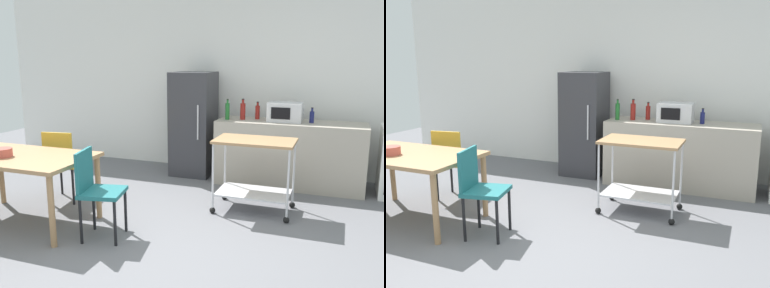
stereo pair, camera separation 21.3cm
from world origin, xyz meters
The scene contains 14 objects.
ground_plane centered at (0.00, 0.00, 0.00)m, with size 12.00×12.00×0.00m, color slate.
back_wall centered at (0.00, 3.20, 1.45)m, with size 8.40×0.12×2.90m, color white.
kitchen_counter centered at (0.90, 2.60, 0.45)m, with size 2.00×0.64×0.90m, color #A89E8E.
dining_table centered at (-1.61, 0.25, 0.67)m, with size 1.50×0.90×0.75m.
chair_teal centered at (-0.64, 0.20, 0.52)m, with size 0.48×0.48×0.89m.
chair_mustard centered at (-1.62, 0.96, 0.52)m, with size 0.46×0.46×0.89m.
refrigerator centered at (-0.55, 2.70, 0.78)m, with size 0.60×0.63×1.55m.
kitchen_cart centered at (0.65, 1.46, 0.57)m, with size 0.91×0.57×0.85m.
bottle_sesame_oil centered at (0.03, 2.51, 1.02)m, with size 0.06×0.06×0.29m.
bottle_wine centered at (0.23, 2.58, 1.02)m, with size 0.07×0.07×0.29m.
bottle_soy_sauce centered at (0.42, 2.69, 1.00)m, with size 0.06×0.06×0.25m.
microwave centered at (0.82, 2.62, 1.03)m, with size 0.46×0.35×0.26m.
bottle_vinegar centered at (1.17, 2.61, 0.98)m, with size 0.06×0.06×0.21m.
fruit_bowl centered at (-1.72, 0.13, 0.79)m, with size 0.20×0.20×0.09m, color #B24C3F.
Camera 1 is at (1.59, -3.10, 1.77)m, focal length 38.68 mm.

